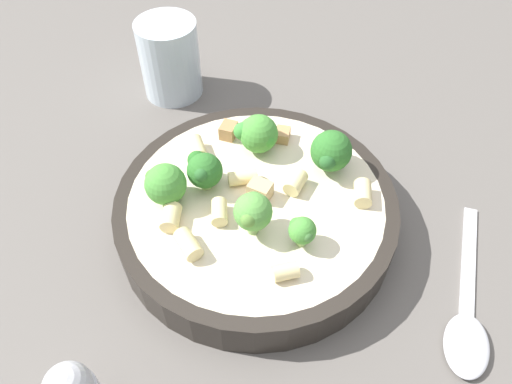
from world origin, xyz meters
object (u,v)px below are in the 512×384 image
object	(u,v)px
rigatoni_3	(243,178)
drinking_glass	(170,63)
broccoli_floret_3	(302,231)
rigatoni_5	(198,148)
broccoli_floret_0	(257,133)
broccoli_floret_1	(165,184)
rigatoni_1	(296,183)
broccoli_floret_4	(204,170)
rigatoni_0	(363,193)
chicken_chunk_0	(282,135)
chicken_chunk_1	(229,131)
rigatoni_7	(285,272)
broccoli_floret_2	(253,211)
pasta_bowl	(256,210)
rigatoni_6	(185,241)
broccoli_floret_5	(331,151)
chicken_chunk_2	(263,192)
rigatoni_4	(171,217)
rigatoni_2	(219,212)
spoon	(467,320)

from	to	relation	value
rigatoni_3	drinking_glass	size ratio (longest dim) A/B	0.29
broccoli_floret_3	rigatoni_5	distance (m)	0.14
drinking_glass	broccoli_floret_0	bearing A→B (deg)	171.03
drinking_glass	broccoli_floret_1	bearing A→B (deg)	141.28
broccoli_floret_0	rigatoni_1	size ratio (longest dim) A/B	1.77
broccoli_floret_4	rigatoni_3	distance (m)	0.04
rigatoni_0	chicken_chunk_0	size ratio (longest dim) A/B	1.44
rigatoni_5	chicken_chunk_1	xyz separation A→B (m)	(-0.00, -0.04, -0.00)
rigatoni_7	broccoli_floret_2	bearing A→B (deg)	-14.95
rigatoni_3	chicken_chunk_1	distance (m)	0.07
rigatoni_0	rigatoni_5	xyz separation A→B (m)	(0.15, 0.07, -0.00)
broccoli_floret_0	pasta_bowl	bearing A→B (deg)	134.53
rigatoni_6	chicken_chunk_1	distance (m)	0.14
broccoli_floret_5	pasta_bowl	bearing A→B (deg)	75.28
pasta_bowl	drinking_glass	world-z (taller)	drinking_glass
pasta_bowl	rigatoni_5	size ratio (longest dim) A/B	10.14
chicken_chunk_2	broccoli_floret_1	bearing A→B (deg)	46.38
broccoli_floret_2	rigatoni_3	xyz separation A→B (m)	(0.05, -0.03, -0.02)
broccoli_floret_4	rigatoni_4	size ratio (longest dim) A/B	1.62
chicken_chunk_1	chicken_chunk_2	world-z (taller)	chicken_chunk_2
broccoli_floret_0	chicken_chunk_2	xyz separation A→B (m)	(-0.05, 0.04, -0.01)
chicken_chunk_0	broccoli_floret_1	bearing A→B (deg)	82.40
rigatoni_0	broccoli_floret_4	bearing A→B (deg)	38.63
rigatoni_0	rigatoni_1	bearing A→B (deg)	33.17
broccoli_floret_1	broccoli_floret_4	world-z (taller)	broccoli_floret_1
rigatoni_1	rigatoni_3	distance (m)	0.05
broccoli_floret_5	chicken_chunk_2	distance (m)	0.08
broccoli_floret_5	chicken_chunk_1	bearing A→B (deg)	20.84
broccoli_floret_0	rigatoni_0	world-z (taller)	broccoli_floret_0
broccoli_floret_1	broccoli_floret_2	bearing A→B (deg)	-158.99
broccoli_floret_2	rigatoni_6	xyz separation A→B (m)	(0.03, 0.05, -0.02)
chicken_chunk_0	chicken_chunk_1	size ratio (longest dim) A/B	0.96
rigatoni_5	broccoli_floret_1	bearing A→B (deg)	114.56
broccoli_floret_5	drinking_glass	bearing A→B (deg)	0.74
pasta_bowl	broccoli_floret_2	size ratio (longest dim) A/B	6.07
rigatoni_4	rigatoni_1	bearing A→B (deg)	-114.29
broccoli_floret_5	broccoli_floret_1	bearing A→B (deg)	60.49
broccoli_floret_3	rigatoni_0	world-z (taller)	broccoli_floret_3
broccoli_floret_2	chicken_chunk_1	bearing A→B (deg)	-32.72
chicken_chunk_1	rigatoni_7	bearing A→B (deg)	152.61
broccoli_floret_0	broccoli_floret_3	xyz separation A→B (m)	(-0.11, 0.05, -0.00)
rigatoni_2	broccoli_floret_4	bearing A→B (deg)	-22.72
broccoli_floret_2	drinking_glass	world-z (taller)	drinking_glass
rigatoni_6	rigatoni_7	size ratio (longest dim) A/B	1.31
drinking_glass	broccoli_floret_3	bearing A→B (deg)	163.75
chicken_chunk_0	rigatoni_6	bearing A→B (deg)	102.42
rigatoni_0	chicken_chunk_2	bearing A→B (deg)	44.91
rigatoni_6	chicken_chunk_1	bearing A→B (deg)	-57.49
rigatoni_5	spoon	size ratio (longest dim) A/B	0.15
broccoli_floret_0	broccoli_floret_5	world-z (taller)	broccoli_floret_5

